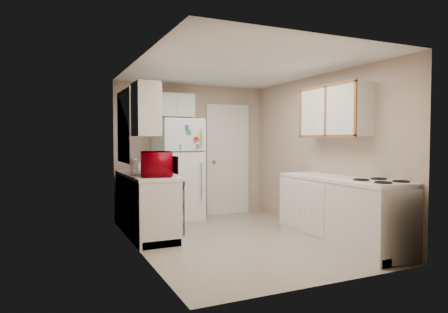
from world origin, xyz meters
name	(u,v)px	position (x,y,z in m)	size (l,w,h in m)	color
floor	(239,240)	(0.00, 0.00, 0.00)	(3.80, 3.80, 0.00)	#B7A993
ceiling	(239,67)	(0.00, 0.00, 2.40)	(3.80, 3.80, 0.00)	white
wall_left	(138,156)	(-1.40, 0.00, 1.20)	(3.80, 3.80, 0.00)	tan
wall_right	(320,153)	(1.40, 0.00, 1.20)	(3.80, 3.80, 0.00)	tan
wall_back	(192,151)	(0.00, 1.90, 1.20)	(2.80, 2.80, 0.00)	tan
wall_front	(328,161)	(0.00, -1.90, 1.20)	(2.80, 2.80, 0.00)	tan
left_counter	(146,204)	(-1.10, 0.90, 0.45)	(0.60, 1.80, 0.90)	silver
dishwasher	(177,206)	(-0.81, 0.30, 0.49)	(0.03, 0.58, 0.72)	black
sink	(143,175)	(-1.10, 1.05, 0.86)	(0.54, 0.74, 0.16)	gray
microwave	(156,165)	(-1.05, 0.46, 1.05)	(0.34, 0.61, 0.41)	#A0000D
soap_bottle	(140,165)	(-1.06, 1.45, 1.00)	(0.09, 0.09, 0.19)	white
window_blinds	(125,126)	(-1.36, 1.05, 1.60)	(0.10, 0.98, 1.08)	silver
upper_cabinet_left	(146,109)	(-1.25, 0.22, 1.80)	(0.30, 0.45, 0.70)	silver
refrigerator	(178,170)	(-0.38, 1.57, 0.88)	(0.72, 0.70, 1.76)	silver
cabinet_over_fridge	(173,105)	(-0.40, 1.75, 2.00)	(0.70, 0.30, 0.40)	silver
interior_door	(228,160)	(0.70, 1.86, 1.02)	(0.86, 0.06, 2.08)	silver
right_counter	(340,211)	(1.10, -0.80, 0.45)	(0.60, 2.00, 0.90)	silver
stove	(380,221)	(1.15, -1.45, 0.43)	(0.58, 0.71, 0.87)	silver
upper_cabinet_right	(335,111)	(1.25, -0.50, 1.80)	(0.30, 1.20, 0.70)	silver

